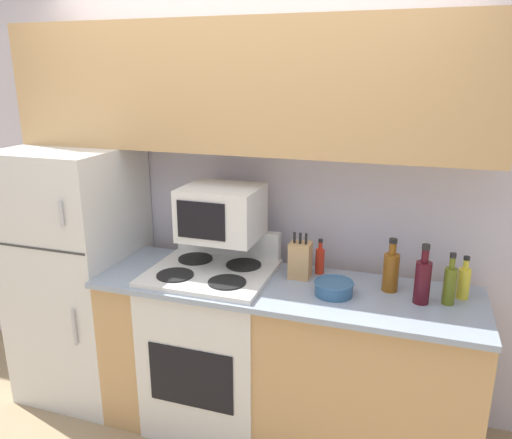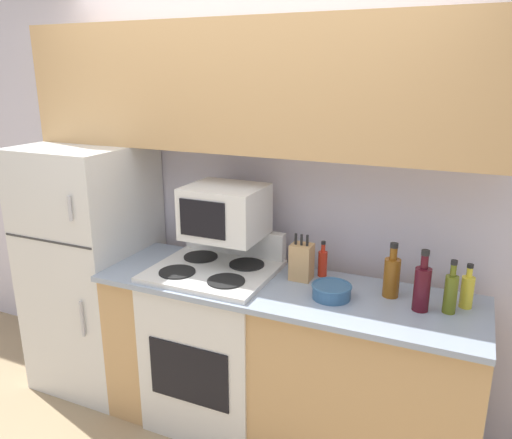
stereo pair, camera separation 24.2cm
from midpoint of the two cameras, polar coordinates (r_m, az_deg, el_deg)
wall_back at (r=3.04m, az=2.65°, el=2.60°), size 8.00×0.05×2.55m
lower_cabinets at (r=2.88m, az=5.59°, el=-15.96°), size 2.02×0.62×0.93m
refrigerator at (r=3.38m, az=-16.16°, el=-5.22°), size 0.67×0.72×1.58m
upper_cabinets at (r=2.78m, az=1.35°, el=14.88°), size 2.69×0.33×0.69m
stove at (r=2.99m, az=-2.35°, el=-13.89°), size 0.67×0.60×1.12m
microwave at (r=2.75m, az=-1.04°, el=0.89°), size 0.42×0.37×0.29m
knife_block at (r=2.70m, az=7.80°, el=-4.83°), size 0.11×0.10×0.26m
bowl at (r=2.53m, az=11.37°, el=-8.04°), size 0.20×0.20×0.07m
bottle_wine_red at (r=2.50m, az=21.14°, el=-7.26°), size 0.08×0.08×0.30m
bottle_hot_sauce at (r=2.77m, az=10.12°, el=-4.89°), size 0.05×0.05×0.20m
bottle_cooking_spray at (r=2.63m, az=25.49°, el=-7.38°), size 0.06×0.06×0.22m
bottle_olive_oil at (r=2.53m, az=23.97°, el=-7.66°), size 0.06×0.06×0.26m
bottle_whiskey at (r=2.60m, az=17.87°, el=-6.17°), size 0.08×0.08×0.28m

